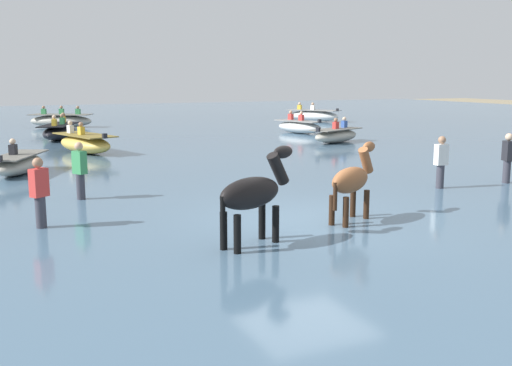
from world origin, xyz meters
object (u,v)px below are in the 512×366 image
horse_trailing_black (253,195)px  boat_near_port (61,121)px  person_spectator_far (80,174)px  boat_distant_east (60,132)px  horse_lead_chestnut (352,182)px  boat_mid_outer (314,116)px  person_wading_mid (441,165)px  boat_mid_channel (18,164)px  boat_far_offshore (85,143)px  person_onlooker_right (507,161)px  boat_near_starboard (300,127)px  person_onlooker_left (40,197)px  boat_far_inshore (336,135)px

horse_trailing_black → boat_near_port: horse_trailing_black is taller
boat_near_port → person_spectator_far: size_ratio=2.30×
boat_near_port → boat_distant_east: bearing=-96.9°
horse_lead_chestnut → boat_distant_east: (-3.50, 19.05, -0.44)m
horse_trailing_black → boat_mid_outer: bearing=58.5°
person_wading_mid → boat_distant_east: bearing=114.2°
boat_mid_channel → person_spectator_far: size_ratio=1.76×
boat_mid_outer → boat_mid_channel: 24.03m
boat_near_port → boat_mid_channel: (-3.13, -17.03, -0.09)m
boat_far_offshore → person_wading_mid: (7.30, -11.35, 0.24)m
boat_distant_east → person_wading_mid: bearing=-65.8°
horse_trailing_black → boat_mid_channel: bearing=108.3°
horse_lead_chestnut → person_onlooker_right: bearing=17.7°
person_spectator_far → boat_mid_outer: bearing=48.5°
boat_near_port → boat_mid_channel: size_ratio=1.31×
boat_near_starboard → boat_far_offshore: (-11.35, -3.93, 0.03)m
horse_lead_chestnut → person_wading_mid: size_ratio=1.11×
boat_far_offshore → person_onlooker_left: 11.80m
horse_lead_chestnut → horse_trailing_black: (-2.50, -0.79, 0.07)m
boat_mid_outer → person_wading_mid: 23.82m
boat_near_starboard → person_spectator_far: (-12.79, -12.94, 0.27)m
horse_trailing_black → person_onlooker_right: 9.24m
boat_far_inshore → boat_near_starboard: 4.69m
boat_distant_east → person_spectator_far: (-1.13, -14.58, 0.23)m
boat_mid_channel → person_wading_mid: 12.10m
boat_distant_east → person_spectator_far: bearing=-94.4°
horse_trailing_black → person_wading_mid: size_ratio=1.18×
person_onlooker_right → boat_far_offshore: bearing=129.6°
boat_distant_east → person_onlooker_left: (-2.23, -17.09, 0.23)m
boat_distant_east → boat_far_offshore: (0.31, -5.57, -0.00)m
boat_mid_outer → boat_distant_east: bearing=-162.3°
boat_near_starboard → person_wading_mid: size_ratio=1.90×
boat_far_offshore → person_spectator_far: 9.13m
horse_trailing_black → person_onlooker_left: (-3.23, 2.76, -0.27)m
boat_mid_channel → person_wading_mid: person_wading_mid is taller
boat_far_offshore → boat_mid_channel: bearing=-120.6°
horse_lead_chestnut → person_wading_mid: bearing=27.5°
boat_far_inshore → boat_mid_outer: 12.71m
boat_mid_channel → person_onlooker_right: bearing=-30.5°
boat_distant_east → person_onlooker_right: size_ratio=2.17×
boat_far_offshore → boat_mid_channel: 5.07m
horse_trailing_black → person_onlooker_left: 4.26m
horse_lead_chestnut → person_onlooker_right: horse_lead_chestnut is taller
boat_far_offshore → person_onlooker_right: (9.49, -11.47, 0.24)m
boat_far_inshore → boat_near_starboard: (0.66, 4.65, 0.02)m
boat_near_port → boat_near_starboard: boat_near_port is taller
boat_near_port → boat_mid_outer: same height
boat_mid_outer → person_spectator_far: size_ratio=2.25×
boat_distant_east → boat_far_offshore: boat_distant_east is taller
horse_lead_chestnut → boat_near_port: 26.29m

